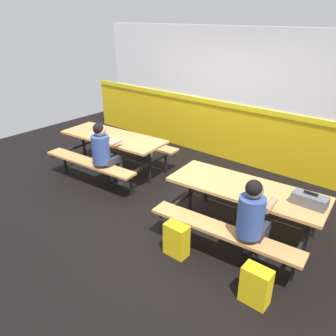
% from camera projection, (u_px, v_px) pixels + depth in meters
% --- Properties ---
extents(ground_plane, '(10.00, 10.00, 0.02)m').
position_uv_depth(ground_plane, '(161.00, 202.00, 5.45)').
color(ground_plane, black).
extents(accent_backdrop, '(8.00, 0.14, 2.60)m').
position_uv_depth(accent_backdrop, '(237.00, 101.00, 6.50)').
color(accent_backdrop, yellow).
rests_on(accent_backdrop, ground).
extents(picnic_table_left, '(2.10, 1.71, 0.74)m').
position_uv_depth(picnic_table_left, '(114.00, 144.00, 6.23)').
color(picnic_table_left, tan).
rests_on(picnic_table_left, ground).
extents(picnic_table_right, '(2.10, 1.71, 0.74)m').
position_uv_depth(picnic_table_right, '(245.00, 198.00, 4.41)').
color(picnic_table_right, tan).
rests_on(picnic_table_right, ground).
extents(student_nearer, '(0.38, 0.53, 1.21)m').
position_uv_depth(student_nearer, '(104.00, 151.00, 5.59)').
color(student_nearer, '#2D2D38').
rests_on(student_nearer, ground).
extents(student_further, '(0.38, 0.53, 1.21)m').
position_uv_depth(student_further, '(253.00, 217.00, 3.78)').
color(student_further, '#2D2D38').
rests_on(student_further, ground).
extents(toolbox_grey, '(0.40, 0.18, 0.18)m').
position_uv_depth(toolbox_grey, '(310.00, 200.00, 3.91)').
color(toolbox_grey, '#595B60').
rests_on(toolbox_grey, picnic_table_right).
extents(backpack_dark, '(0.30, 0.22, 0.44)m').
position_uv_depth(backpack_dark, '(177.00, 240.00, 4.18)').
color(backpack_dark, yellow).
rests_on(backpack_dark, ground).
extents(tote_bag_bright, '(0.34, 0.21, 0.43)m').
position_uv_depth(tote_bag_bright, '(144.00, 147.00, 7.15)').
color(tote_bag_bright, '#3F724C').
rests_on(tote_bag_bright, ground).
extents(satchel_spare, '(0.30, 0.22, 0.44)m').
position_uv_depth(satchel_spare, '(256.00, 286.00, 3.48)').
color(satchel_spare, yellow).
rests_on(satchel_spare, ground).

